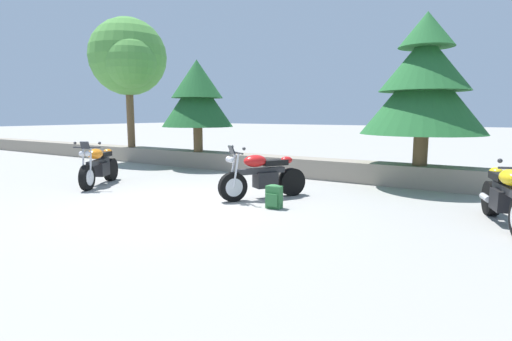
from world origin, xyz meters
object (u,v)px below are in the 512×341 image
pine_tree_mid_left (197,95)px  rider_backpack (274,196)px  motorcycle_orange_near_left (99,167)px  motorcycle_red_centre (262,176)px  leafy_tree_far_left (128,58)px  pine_tree_mid_right (424,83)px  motorcycle_yellow_far_right (506,197)px

pine_tree_mid_left → rider_backpack: bearing=-36.1°
motorcycle_orange_near_left → pine_tree_mid_left: pine_tree_mid_left is taller
motorcycle_orange_near_left → motorcycle_red_centre: size_ratio=1.00×
rider_backpack → leafy_tree_far_left: bearing=156.2°
leafy_tree_far_left → pine_tree_mid_right: leafy_tree_far_left is taller
pine_tree_mid_right → leafy_tree_far_left: bearing=-178.8°
motorcycle_yellow_far_right → pine_tree_mid_left: 9.64m
rider_backpack → pine_tree_mid_left: 6.81m
motorcycle_red_centre → rider_backpack: bearing=-44.0°
motorcycle_red_centre → leafy_tree_far_left: 9.05m
motorcycle_orange_near_left → pine_tree_mid_left: 4.48m
pine_tree_mid_left → motorcycle_yellow_far_right: bearing=-17.4°
rider_backpack → pine_tree_mid_right: 4.97m
pine_tree_mid_left → pine_tree_mid_right: 7.11m
motorcycle_yellow_far_right → pine_tree_mid_left: (-9.01, 2.82, 1.97)m
motorcycle_yellow_far_right → pine_tree_mid_left: pine_tree_mid_left is taller
leafy_tree_far_left → motorcycle_yellow_far_right: bearing=-12.7°
motorcycle_orange_near_left → motorcycle_yellow_far_right: bearing=7.7°
motorcycle_red_centre → rider_backpack: 0.98m
motorcycle_red_centre → pine_tree_mid_left: (-4.53, 3.14, 1.97)m
motorcycle_orange_near_left → pine_tree_mid_left: (-0.13, 4.02, 1.97)m
rider_backpack → leafy_tree_far_left: 9.96m
motorcycle_yellow_far_right → pine_tree_mid_right: pine_tree_mid_right is taller
rider_backpack → motorcycle_orange_near_left: bearing=-177.5°
motorcycle_orange_near_left → motorcycle_yellow_far_right: 8.96m
motorcycle_red_centre → leafy_tree_far_left: size_ratio=0.38×
leafy_tree_far_left → pine_tree_mid_left: bearing=1.0°
motorcycle_orange_near_left → motorcycle_red_centre: bearing=11.3°
motorcycle_orange_near_left → motorcycle_yellow_far_right: (8.87, 1.20, 0.00)m
motorcycle_orange_near_left → pine_tree_mid_left: size_ratio=0.60×
pine_tree_mid_left → pine_tree_mid_right: pine_tree_mid_right is taller
motorcycle_yellow_far_right → motorcycle_red_centre: bearing=-175.9°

